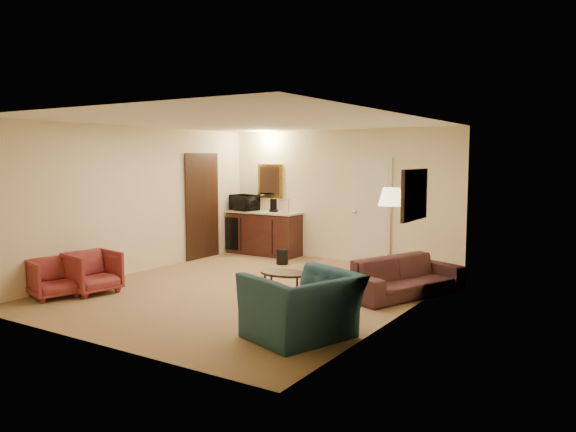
{
  "coord_description": "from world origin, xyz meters",
  "views": [
    {
      "loc": [
        5.1,
        -6.95,
        2.06
      ],
      "look_at": [
        0.37,
        0.5,
        1.13
      ],
      "focal_mm": 35.0,
      "sensor_mm": 36.0,
      "label": 1
    }
  ],
  "objects_px": {
    "floor_lamp": "(390,236)",
    "coffee_table": "(284,286)",
    "rose_chair_near": "(93,270)",
    "teal_armchair": "(302,295)",
    "coffee_maker": "(274,205)",
    "sofa": "(404,270)",
    "waste_bin": "(282,257)",
    "rose_chair_far": "(53,276)",
    "microwave": "(244,201)",
    "wetbar_cabinet": "(264,233)"
  },
  "relations": [
    {
      "from": "floor_lamp",
      "to": "coffee_table",
      "type": "bearing_deg",
      "value": -116.6
    },
    {
      "from": "rose_chair_near",
      "to": "coffee_table",
      "type": "distance_m",
      "value": 2.95
    },
    {
      "from": "teal_armchair",
      "to": "coffee_maker",
      "type": "distance_m",
      "value": 5.48
    },
    {
      "from": "sofa",
      "to": "coffee_maker",
      "type": "bearing_deg",
      "value": 85.27
    },
    {
      "from": "sofa",
      "to": "waste_bin",
      "type": "bearing_deg",
      "value": 91.51
    },
    {
      "from": "waste_bin",
      "to": "rose_chair_far",
      "type": "bearing_deg",
      "value": -109.82
    },
    {
      "from": "sofa",
      "to": "floor_lamp",
      "type": "relative_size",
      "value": 1.22
    },
    {
      "from": "microwave",
      "to": "sofa",
      "type": "bearing_deg",
      "value": -5.75
    },
    {
      "from": "floor_lamp",
      "to": "waste_bin",
      "type": "height_order",
      "value": "floor_lamp"
    },
    {
      "from": "sofa",
      "to": "coffee_table",
      "type": "distance_m",
      "value": 1.82
    },
    {
      "from": "teal_armchair",
      "to": "floor_lamp",
      "type": "xyz_separation_m",
      "value": [
        -0.2,
        3.09,
        0.29
      ]
    },
    {
      "from": "teal_armchair",
      "to": "sofa",
      "type": "bearing_deg",
      "value": -165.97
    },
    {
      "from": "coffee_table",
      "to": "coffee_maker",
      "type": "relative_size",
      "value": 2.71
    },
    {
      "from": "rose_chair_far",
      "to": "waste_bin",
      "type": "xyz_separation_m",
      "value": [
        1.43,
        3.97,
        -0.18
      ]
    },
    {
      "from": "wetbar_cabinet",
      "to": "coffee_maker",
      "type": "xyz_separation_m",
      "value": [
        0.25,
        0.0,
        0.6
      ]
    },
    {
      "from": "rose_chair_near",
      "to": "waste_bin",
      "type": "distance_m",
      "value": 3.67
    },
    {
      "from": "teal_armchair",
      "to": "coffee_table",
      "type": "bearing_deg",
      "value": -120.47
    },
    {
      "from": "teal_armchair",
      "to": "floor_lamp",
      "type": "distance_m",
      "value": 3.11
    },
    {
      "from": "wetbar_cabinet",
      "to": "sofa",
      "type": "xyz_separation_m",
      "value": [
        3.8,
        -1.8,
        -0.08
      ]
    },
    {
      "from": "floor_lamp",
      "to": "microwave",
      "type": "xyz_separation_m",
      "value": [
        -3.83,
        1.19,
        0.33
      ]
    },
    {
      "from": "teal_armchair",
      "to": "floor_lamp",
      "type": "relative_size",
      "value": 0.73
    },
    {
      "from": "coffee_table",
      "to": "waste_bin",
      "type": "distance_m",
      "value": 2.77
    },
    {
      "from": "coffee_table",
      "to": "rose_chair_far",
      "type": "bearing_deg",
      "value": -150.67
    },
    {
      "from": "rose_chair_near",
      "to": "coffee_maker",
      "type": "distance_m",
      "value": 4.28
    },
    {
      "from": "rose_chair_near",
      "to": "sofa",
      "type": "bearing_deg",
      "value": -49.41
    },
    {
      "from": "rose_chair_far",
      "to": "floor_lamp",
      "type": "distance_m",
      "value": 5.19
    },
    {
      "from": "teal_armchair",
      "to": "coffee_table",
      "type": "relative_size",
      "value": 1.58
    },
    {
      "from": "sofa",
      "to": "floor_lamp",
      "type": "distance_m",
      "value": 0.83
    },
    {
      "from": "wetbar_cabinet",
      "to": "floor_lamp",
      "type": "relative_size",
      "value": 1.04
    },
    {
      "from": "teal_armchair",
      "to": "waste_bin",
      "type": "height_order",
      "value": "teal_armchair"
    },
    {
      "from": "floor_lamp",
      "to": "rose_chair_far",
      "type": "bearing_deg",
      "value": -138.18
    },
    {
      "from": "floor_lamp",
      "to": "waste_bin",
      "type": "distance_m",
      "value": 2.56
    },
    {
      "from": "coffee_maker",
      "to": "sofa",
      "type": "bearing_deg",
      "value": -7.83
    },
    {
      "from": "wetbar_cabinet",
      "to": "coffee_maker",
      "type": "bearing_deg",
      "value": 0.34
    },
    {
      "from": "sofa",
      "to": "coffee_maker",
      "type": "relative_size",
      "value": 7.14
    },
    {
      "from": "teal_armchair",
      "to": "floor_lamp",
      "type": "bearing_deg",
      "value": -156.63
    },
    {
      "from": "wetbar_cabinet",
      "to": "teal_armchair",
      "type": "height_order",
      "value": "teal_armchair"
    },
    {
      "from": "rose_chair_near",
      "to": "microwave",
      "type": "bearing_deg",
      "value": 13.2
    },
    {
      "from": "coffee_table",
      "to": "floor_lamp",
      "type": "distance_m",
      "value": 2.08
    },
    {
      "from": "waste_bin",
      "to": "wetbar_cabinet",
      "type": "bearing_deg",
      "value": 142.27
    },
    {
      "from": "wetbar_cabinet",
      "to": "coffee_maker",
      "type": "height_order",
      "value": "coffee_maker"
    },
    {
      "from": "waste_bin",
      "to": "microwave",
      "type": "bearing_deg",
      "value": 154.63
    },
    {
      "from": "rose_chair_far",
      "to": "coffee_table",
      "type": "xyz_separation_m",
      "value": [
        2.96,
        1.66,
        -0.11
      ]
    },
    {
      "from": "wetbar_cabinet",
      "to": "microwave",
      "type": "height_order",
      "value": "microwave"
    },
    {
      "from": "wetbar_cabinet",
      "to": "sofa",
      "type": "bearing_deg",
      "value": -25.39
    },
    {
      "from": "floor_lamp",
      "to": "coffee_maker",
      "type": "relative_size",
      "value": 5.84
    },
    {
      "from": "coffee_maker",
      "to": "coffee_table",
      "type": "bearing_deg",
      "value": -34.77
    },
    {
      "from": "rose_chair_near",
      "to": "teal_armchair",
      "type": "bearing_deg",
      "value": -82.09
    },
    {
      "from": "rose_chair_near",
      "to": "waste_bin",
      "type": "height_order",
      "value": "rose_chair_near"
    },
    {
      "from": "rose_chair_near",
      "to": "wetbar_cabinet",
      "type": "bearing_deg",
      "value": 6.65
    }
  ]
}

